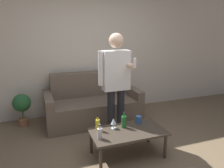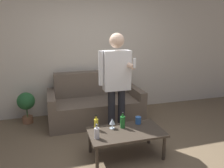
{
  "view_description": "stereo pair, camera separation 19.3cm",
  "coord_description": "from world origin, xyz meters",
  "px_view_note": "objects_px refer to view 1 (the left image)",
  "views": [
    {
      "loc": [
        -1.11,
        -2.21,
        1.76
      ],
      "look_at": [
        -0.04,
        0.76,
        0.95
      ],
      "focal_mm": 35.0,
      "sensor_mm": 36.0,
      "label": 1
    },
    {
      "loc": [
        -0.93,
        -2.27,
        1.76
      ],
      "look_at": [
        -0.04,
        0.76,
        0.95
      ],
      "focal_mm": 35.0,
      "sensor_mm": 36.0,
      "label": 2
    }
  ],
  "objects_px": {
    "coffee_table": "(128,133)",
    "person_standing_front": "(116,78)",
    "couch": "(92,104)",
    "bottle_orange": "(124,121)"
  },
  "relations": [
    {
      "from": "coffee_table",
      "to": "bottle_orange",
      "type": "distance_m",
      "value": 0.18
    },
    {
      "from": "couch",
      "to": "coffee_table",
      "type": "distance_m",
      "value": 1.39
    },
    {
      "from": "couch",
      "to": "person_standing_front",
      "type": "height_order",
      "value": "person_standing_front"
    },
    {
      "from": "bottle_orange",
      "to": "person_standing_front",
      "type": "distance_m",
      "value": 0.69
    },
    {
      "from": "coffee_table",
      "to": "bottle_orange",
      "type": "bearing_deg",
      "value": 95.92
    },
    {
      "from": "person_standing_front",
      "to": "couch",
      "type": "bearing_deg",
      "value": 102.49
    },
    {
      "from": "bottle_orange",
      "to": "person_standing_front",
      "type": "relative_size",
      "value": 0.14
    },
    {
      "from": "couch",
      "to": "bottle_orange",
      "type": "bearing_deg",
      "value": -83.83
    },
    {
      "from": "bottle_orange",
      "to": "person_standing_front",
      "type": "bearing_deg",
      "value": 84.28
    },
    {
      "from": "coffee_table",
      "to": "person_standing_front",
      "type": "relative_size",
      "value": 0.61
    }
  ]
}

